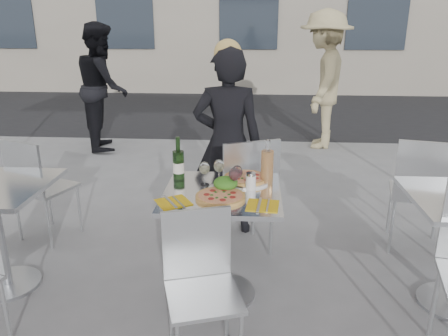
# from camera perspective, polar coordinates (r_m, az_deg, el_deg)

# --- Properties ---
(ground) EXTENTS (80.00, 80.00, 0.00)m
(ground) POSITION_cam_1_polar(r_m,az_deg,el_deg) (3.06, -0.21, -16.18)
(ground) COLOR slate
(street_asphalt) EXTENTS (24.00, 5.00, 0.00)m
(street_asphalt) POSITION_cam_1_polar(r_m,az_deg,el_deg) (9.18, 2.83, 7.64)
(street_asphalt) COLOR black
(street_asphalt) RESTS_ON ground
(main_table) EXTENTS (0.72, 0.72, 0.75)m
(main_table) POSITION_cam_1_polar(r_m,az_deg,el_deg) (2.79, -0.22, -7.05)
(main_table) COLOR #B7BABF
(main_table) RESTS_ON ground
(chair_far) EXTENTS (0.57, 0.57, 0.95)m
(chair_far) POSITION_cam_1_polar(r_m,az_deg,el_deg) (3.29, 2.84, -2.53)
(chair_far) COLOR silver
(chair_far) RESTS_ON ground
(chair_near) EXTENTS (0.47, 0.47, 0.82)m
(chair_near) POSITION_cam_1_polar(r_m,az_deg,el_deg) (2.36, -3.09, -13.76)
(chair_near) COLOR silver
(chair_near) RESTS_ON ground
(side_chair_lfar) EXTENTS (0.52, 0.53, 0.88)m
(side_chair_lfar) POSITION_cam_1_polar(r_m,az_deg,el_deg) (3.83, -23.37, -1.69)
(side_chair_lfar) COLOR silver
(side_chair_lfar) RESTS_ON ground
(side_chair_rfar) EXTENTS (0.51, 0.52, 0.94)m
(side_chair_rfar) POSITION_cam_1_polar(r_m,az_deg,el_deg) (3.65, 24.40, -2.22)
(side_chair_rfar) COLOR silver
(side_chair_rfar) RESTS_ON ground
(woman_diner) EXTENTS (0.58, 0.39, 1.57)m
(woman_diner) POSITION_cam_1_polar(r_m,az_deg,el_deg) (3.64, 0.46, 3.28)
(woman_diner) COLOR black
(woman_diner) RESTS_ON ground
(pedestrian_a) EXTENTS (0.89, 1.01, 1.75)m
(pedestrian_a) POSITION_cam_1_polar(r_m,az_deg,el_deg) (6.44, -15.55, 10.16)
(pedestrian_a) COLOR black
(pedestrian_a) RESTS_ON ground
(pedestrian_b) EXTENTS (0.97, 1.36, 1.92)m
(pedestrian_b) POSITION_cam_1_polar(r_m,az_deg,el_deg) (6.42, 12.82, 11.11)
(pedestrian_b) COLOR tan
(pedestrian_b) RESTS_ON ground
(pizza_near) EXTENTS (0.30, 0.30, 0.02)m
(pizza_near) POSITION_cam_1_polar(r_m,az_deg,el_deg) (2.59, -0.47, -3.75)
(pizza_near) COLOR #E0A357
(pizza_near) RESTS_ON main_table
(pizza_far) EXTENTS (0.33, 0.33, 0.03)m
(pizza_far) POSITION_cam_1_polar(r_m,az_deg,el_deg) (2.87, 2.83, -1.40)
(pizza_far) COLOR white
(pizza_far) RESTS_ON main_table
(salad_plate) EXTENTS (0.22, 0.22, 0.09)m
(salad_plate) POSITION_cam_1_polar(r_m,az_deg,el_deg) (2.71, 0.21, -2.17)
(salad_plate) COLOR white
(salad_plate) RESTS_ON main_table
(wine_bottle) EXTENTS (0.07, 0.08, 0.29)m
(wine_bottle) POSITION_cam_1_polar(r_m,az_deg,el_deg) (2.86, -5.96, 0.53)
(wine_bottle) COLOR #23481B
(wine_bottle) RESTS_ON main_table
(carafe) EXTENTS (0.08, 0.08, 0.29)m
(carafe) POSITION_cam_1_polar(r_m,az_deg,el_deg) (2.80, 5.66, 0.24)
(carafe) COLOR tan
(carafe) RESTS_ON main_table
(sugar_shaker) EXTENTS (0.06, 0.06, 0.11)m
(sugar_shaker) POSITION_cam_1_polar(r_m,az_deg,el_deg) (2.72, 3.51, -1.72)
(sugar_shaker) COLOR white
(sugar_shaker) RESTS_ON main_table
(wineglass_white_a) EXTENTS (0.07, 0.07, 0.16)m
(wineglass_white_a) POSITION_cam_1_polar(r_m,az_deg,el_deg) (2.77, -2.57, -0.11)
(wineglass_white_a) COLOR white
(wineglass_white_a) RESTS_ON main_table
(wineglass_white_b) EXTENTS (0.07, 0.07, 0.16)m
(wineglass_white_b) POSITION_cam_1_polar(r_m,az_deg,el_deg) (2.81, -0.67, 0.18)
(wineglass_white_b) COLOR white
(wineglass_white_b) RESTS_ON main_table
(wineglass_red_a) EXTENTS (0.07, 0.07, 0.16)m
(wineglass_red_a) POSITION_cam_1_polar(r_m,az_deg,el_deg) (2.66, 1.36, -0.94)
(wineglass_red_a) COLOR white
(wineglass_red_a) RESTS_ON main_table
(wineglass_red_b) EXTENTS (0.07, 0.07, 0.16)m
(wineglass_red_b) POSITION_cam_1_polar(r_m,az_deg,el_deg) (2.70, 1.74, -0.64)
(wineglass_red_b) COLOR white
(wineglass_red_b) RESTS_ON main_table
(napkin_left) EXTENTS (0.25, 0.25, 0.01)m
(napkin_left) POSITION_cam_1_polar(r_m,az_deg,el_deg) (2.55, -6.64, -4.44)
(napkin_left) COLOR yellow
(napkin_left) RESTS_ON main_table
(napkin_right) EXTENTS (0.20, 0.20, 0.01)m
(napkin_right) POSITION_cam_1_polar(r_m,az_deg,el_deg) (2.50, 5.06, -4.87)
(napkin_right) COLOR yellow
(napkin_right) RESTS_ON main_table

